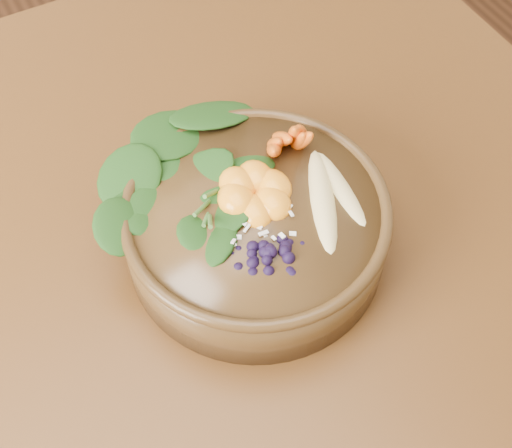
{
  "coord_description": "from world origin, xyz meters",
  "views": [
    {
      "loc": [
        0.07,
        -0.53,
        1.47
      ],
      "look_at": [
        0.29,
        -0.11,
        0.8
      ],
      "focal_mm": 50.0,
      "sensor_mm": 36.0,
      "label": 1
    }
  ],
  "objects": [
    {
      "name": "dining_table",
      "position": [
        0.0,
        0.0,
        0.66
      ],
      "size": [
        1.6,
        0.9,
        0.75
      ],
      "color": "#331C0C",
      "rests_on": "ground"
    },
    {
      "name": "stoneware_bowl",
      "position": [
        0.29,
        -0.11,
        0.79
      ],
      "size": [
        0.38,
        0.38,
        0.08
      ],
      "primitive_type": "cylinder",
      "rotation": [
        0.0,
        0.0,
        -0.32
      ],
      "color": "#4C351A",
      "rests_on": "dining_table"
    },
    {
      "name": "kale_heap",
      "position": [
        0.26,
        -0.04,
        0.85
      ],
      "size": [
        0.24,
        0.23,
        0.05
      ],
      "primitive_type": null,
      "rotation": [
        0.0,
        0.0,
        -0.32
      ],
      "color": "#1A4012",
      "rests_on": "stoneware_bowl"
    },
    {
      "name": "carrot_cluster",
      "position": [
        0.37,
        -0.05,
        0.87
      ],
      "size": [
        0.08,
        0.08,
        0.08
      ],
      "primitive_type": null,
      "rotation": [
        0.0,
        0.0,
        -0.32
      ],
      "color": "orange",
      "rests_on": "stoneware_bowl"
    },
    {
      "name": "banana_halves",
      "position": [
        0.37,
        -0.14,
        0.85
      ],
      "size": [
        0.09,
        0.16,
        0.03
      ],
      "rotation": [
        0.0,
        0.0,
        -0.32
      ],
      "color": "#E0CC84",
      "rests_on": "stoneware_bowl"
    },
    {
      "name": "mandarin_cluster",
      "position": [
        0.3,
        -0.1,
        0.85
      ],
      "size": [
        0.11,
        0.12,
        0.03
      ],
      "primitive_type": null,
      "rotation": [
        0.0,
        0.0,
        -0.32
      ],
      "color": "orange",
      "rests_on": "stoneware_bowl"
    },
    {
      "name": "blueberry_pile",
      "position": [
        0.27,
        -0.17,
        0.85
      ],
      "size": [
        0.17,
        0.14,
        0.04
      ],
      "primitive_type": null,
      "rotation": [
        0.0,
        0.0,
        -0.32
      ],
      "color": "black",
      "rests_on": "stoneware_bowl"
    },
    {
      "name": "coconut_flakes",
      "position": [
        0.29,
        -0.13,
        0.84
      ],
      "size": [
        0.11,
        0.1,
        0.01
      ],
      "primitive_type": null,
      "rotation": [
        0.0,
        0.0,
        -0.32
      ],
      "color": "white",
      "rests_on": "stoneware_bowl"
    }
  ]
}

